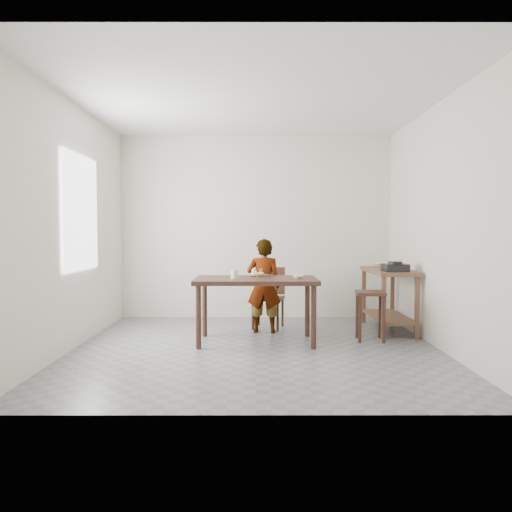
{
  "coord_description": "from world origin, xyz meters",
  "views": [
    {
      "loc": [
        -0.01,
        -5.44,
        1.29
      ],
      "look_at": [
        0.0,
        0.4,
        1.0
      ],
      "focal_mm": 35.0,
      "sensor_mm": 36.0,
      "label": 1
    }
  ],
  "objects_px": {
    "prep_counter": "(388,300)",
    "dining_chair": "(268,298)",
    "child": "(264,286)",
    "stool": "(370,316)",
    "dining_table": "(256,310)"
  },
  "relations": [
    {
      "from": "dining_table",
      "to": "dining_chair",
      "type": "relative_size",
      "value": 1.74
    },
    {
      "from": "dining_table",
      "to": "prep_counter",
      "type": "relative_size",
      "value": 1.17
    },
    {
      "from": "prep_counter",
      "to": "stool",
      "type": "relative_size",
      "value": 2.06
    },
    {
      "from": "child",
      "to": "stool",
      "type": "xyz_separation_m",
      "value": [
        1.25,
        -0.47,
        -0.31
      ]
    },
    {
      "from": "prep_counter",
      "to": "dining_chair",
      "type": "distance_m",
      "value": 1.57
    },
    {
      "from": "prep_counter",
      "to": "child",
      "type": "height_order",
      "value": "child"
    },
    {
      "from": "dining_table",
      "to": "child",
      "type": "xyz_separation_m",
      "value": [
        0.1,
        0.57,
        0.22
      ]
    },
    {
      "from": "dining_table",
      "to": "stool",
      "type": "height_order",
      "value": "dining_table"
    },
    {
      "from": "dining_chair",
      "to": "stool",
      "type": "relative_size",
      "value": 1.38
    },
    {
      "from": "stool",
      "to": "dining_chair",
      "type": "bearing_deg",
      "value": 147.29
    },
    {
      "from": "prep_counter",
      "to": "child",
      "type": "distance_m",
      "value": 1.64
    },
    {
      "from": "child",
      "to": "stool",
      "type": "distance_m",
      "value": 1.37
    },
    {
      "from": "dining_table",
      "to": "stool",
      "type": "distance_m",
      "value": 1.36
    },
    {
      "from": "dining_chair",
      "to": "stool",
      "type": "height_order",
      "value": "dining_chair"
    },
    {
      "from": "prep_counter",
      "to": "dining_chair",
      "type": "bearing_deg",
      "value": 174.1
    }
  ]
}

